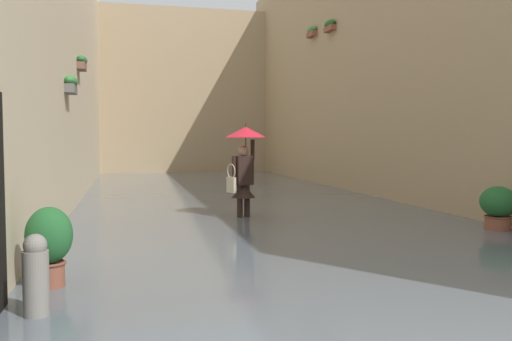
{
  "coord_description": "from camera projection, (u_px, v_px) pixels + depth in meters",
  "views": [
    {
      "loc": [
        2.78,
        2.35,
        1.75
      ],
      "look_at": [
        0.18,
        -8.42,
        1.1
      ],
      "focal_mm": 37.45,
      "sensor_mm": 36.0,
      "label": 1
    }
  ],
  "objects": [
    {
      "name": "flood_water",
      "position": [
        233.0,
        201.0,
        14.51
      ],
      "size": [
        8.8,
        29.68,
        0.14
      ],
      "primitive_type": "cube",
      "color": "slate",
      "rests_on": "ground_plane"
    },
    {
      "name": "building_facade_far",
      "position": [
        184.0,
        93.0,
        26.64
      ],
      "size": [
        11.6,
        1.8,
        8.1
      ],
      "primitive_type": "cube",
      "color": "tan",
      "rests_on": "ground_plane"
    },
    {
      "name": "building_facade_right",
      "position": [
        37.0,
        24.0,
        13.1
      ],
      "size": [
        2.04,
        27.68,
        9.17
      ],
      "color": "beige",
      "rests_on": "ground_plane"
    },
    {
      "name": "potted_plant_near_left",
      "position": [
        498.0,
        208.0,
        9.53
      ],
      "size": [
        0.63,
        0.63,
        0.91
      ],
      "color": "brown",
      "rests_on": "ground_plane"
    },
    {
      "name": "ground_plane",
      "position": [
        233.0,
        204.0,
        14.52
      ],
      "size": [
        60.0,
        60.0,
        0.0
      ],
      "primitive_type": "plane",
      "color": "slate"
    },
    {
      "name": "building_facade_left",
      "position": [
        399.0,
        44.0,
        15.4
      ],
      "size": [
        2.04,
        27.68,
        9.01
      ],
      "color": "tan",
      "rests_on": "ground_plane"
    },
    {
      "name": "person_wading",
      "position": [
        244.0,
        158.0,
        11.04
      ],
      "size": [
        0.87,
        0.87,
        2.08
      ],
      "color": "#2D2319",
      "rests_on": "ground_plane"
    },
    {
      "name": "mooring_bollard",
      "position": [
        36.0,
        282.0,
        4.86
      ],
      "size": [
        0.23,
        0.23,
        0.89
      ],
      "color": "gray",
      "rests_on": "ground_plane"
    },
    {
      "name": "potted_plant_near_right",
      "position": [
        49.0,
        245.0,
        5.82
      ],
      "size": [
        0.5,
        0.5,
        1.02
      ],
      "color": "brown",
      "rests_on": "ground_plane"
    }
  ]
}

